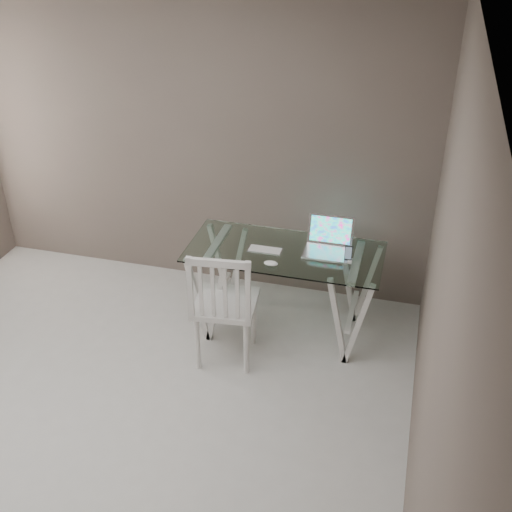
{
  "coord_description": "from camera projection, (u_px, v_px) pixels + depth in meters",
  "views": [
    {
      "loc": [
        1.8,
        -2.55,
        3.22
      ],
      "look_at": [
        0.77,
        1.31,
        0.85
      ],
      "focal_mm": 45.0,
      "sensor_mm": 36.0,
      "label": 1
    }
  ],
  "objects": [
    {
      "name": "room",
      "position": [
        37.0,
        214.0,
        3.32
      ],
      "size": [
        4.5,
        4.52,
        2.71
      ],
      "color": "#B8B6B1",
      "rests_on": "ground"
    },
    {
      "name": "desk",
      "position": [
        284.0,
        290.0,
        5.1
      ],
      "size": [
        1.5,
        0.7,
        0.75
      ],
      "color": "silver",
      "rests_on": "ground"
    },
    {
      "name": "chair",
      "position": [
        223.0,
        303.0,
        4.66
      ],
      "size": [
        0.5,
        0.5,
        0.99
      ],
      "rotation": [
        0.0,
        0.0,
        0.11
      ],
      "color": "silver",
      "rests_on": "ground"
    },
    {
      "name": "keyboard",
      "position": [
        265.0,
        250.0,
        4.92
      ],
      "size": [
        0.27,
        0.11,
        0.01
      ],
      "primitive_type": "cube",
      "color": "silver",
      "rests_on": "desk"
    },
    {
      "name": "laptop",
      "position": [
        328.0,
        243.0,
        4.91
      ],
      "size": [
        0.35,
        0.32,
        0.24
      ],
      "color": "silver",
      "rests_on": "desk"
    },
    {
      "name": "mouse",
      "position": [
        271.0,
        263.0,
        4.73
      ],
      "size": [
        0.11,
        0.06,
        0.03
      ],
      "primitive_type": "ellipsoid",
      "color": "white",
      "rests_on": "desk"
    },
    {
      "name": "phone_dock",
      "position": [
        348.0,
        257.0,
        4.77
      ],
      "size": [
        0.07,
        0.07,
        0.12
      ],
      "color": "white",
      "rests_on": "desk"
    }
  ]
}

